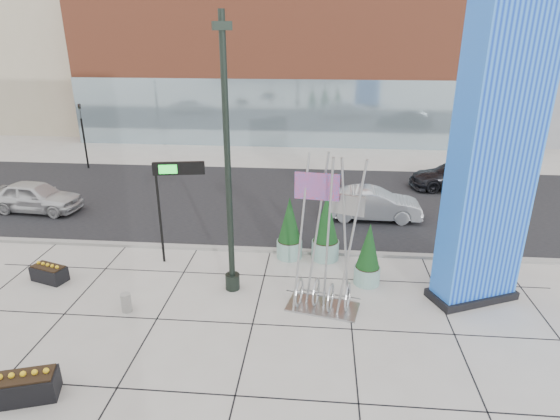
# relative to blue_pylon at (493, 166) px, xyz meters

# --- Properties ---
(ground) EXTENTS (160.00, 160.00, 0.00)m
(ground) POSITION_rel_blue_pylon_xyz_m (-8.07, -1.16, -4.54)
(ground) COLOR #9E9991
(ground) RESTS_ON ground
(street_asphalt) EXTENTS (80.00, 12.00, 0.02)m
(street_asphalt) POSITION_rel_blue_pylon_xyz_m (-8.07, 8.84, -4.53)
(street_asphalt) COLOR black
(street_asphalt) RESTS_ON ground
(curb_edge) EXTENTS (80.00, 0.30, 0.12)m
(curb_edge) POSITION_rel_blue_pylon_xyz_m (-8.07, 2.84, -4.48)
(curb_edge) COLOR gray
(curb_edge) RESTS_ON ground
(tower_podium) EXTENTS (34.00, 10.00, 11.00)m
(tower_podium) POSITION_rel_blue_pylon_xyz_m (-7.07, 25.84, 0.96)
(tower_podium) COLOR #9E492D
(tower_podium) RESTS_ON ground
(tower_glass_front) EXTENTS (34.00, 0.60, 5.00)m
(tower_glass_front) POSITION_rel_blue_pylon_xyz_m (-7.07, 21.04, -2.04)
(tower_glass_front) COLOR #8CA5B2
(tower_glass_front) RESTS_ON ground
(blue_pylon) EXTENTS (3.09, 2.27, 9.41)m
(blue_pylon) POSITION_rel_blue_pylon_xyz_m (0.00, 0.00, 0.00)
(blue_pylon) COLOR #0C32C1
(blue_pylon) RESTS_ON ground
(lamp_post) EXTENTS (0.61, 0.49, 8.93)m
(lamp_post) POSITION_rel_blue_pylon_xyz_m (-8.05, -0.14, -0.89)
(lamp_post) COLOR black
(lamp_post) RESTS_ON ground
(public_art_sculpture) EXTENTS (2.44, 1.58, 5.11)m
(public_art_sculpture) POSITION_rel_blue_pylon_xyz_m (-4.93, -1.07, -3.20)
(public_art_sculpture) COLOR #A6A9AB
(public_art_sculpture) RESTS_ON ground
(concrete_bollard) EXTENTS (0.32, 0.32, 0.63)m
(concrete_bollard) POSITION_rel_blue_pylon_xyz_m (-11.16, -1.81, -4.23)
(concrete_bollard) COLOR gray
(concrete_bollard) RESTS_ON ground
(overhead_street_sign) EXTENTS (1.86, 0.49, 3.95)m
(overhead_street_sign) POSITION_rel_blue_pylon_xyz_m (-10.40, 1.64, -1.16)
(overhead_street_sign) COLOR black
(overhead_street_sign) RESTS_ON ground
(round_planter_east) EXTENTS (0.91, 0.91, 2.28)m
(round_planter_east) POSITION_rel_blue_pylon_xyz_m (-3.41, 0.64, -3.47)
(round_planter_east) COLOR #7CA79E
(round_planter_east) RESTS_ON ground
(round_planter_mid) EXTENTS (1.06, 1.06, 2.65)m
(round_planter_mid) POSITION_rel_blue_pylon_xyz_m (-4.87, 2.44, -3.29)
(round_planter_mid) COLOR #7CA79E
(round_planter_mid) RESTS_ON ground
(round_planter_west) EXTENTS (1.00, 1.00, 2.49)m
(round_planter_west) POSITION_rel_blue_pylon_xyz_m (-6.27, 2.44, -3.37)
(round_planter_west) COLOR #7CA79E
(round_planter_west) RESTS_ON ground
(box_planter_north) EXTENTS (1.37, 0.97, 0.68)m
(box_planter_north) POSITION_rel_blue_pylon_xyz_m (-14.66, -0.16, -4.23)
(box_planter_north) COLOR black
(box_planter_north) RESTS_ON ground
(box_planter_south) EXTENTS (1.58, 1.12, 0.79)m
(box_planter_south) POSITION_rel_blue_pylon_xyz_m (-12.08, -5.66, -4.18)
(box_planter_south) COLOR black
(box_planter_south) RESTS_ON ground
(car_white_west) EXTENTS (4.52, 2.12, 1.50)m
(car_white_west) POSITION_rel_blue_pylon_xyz_m (-18.97, 6.29, -3.80)
(car_white_west) COLOR silver
(car_white_west) RESTS_ON ground
(car_silver_mid) EXTENTS (4.45, 1.59, 1.46)m
(car_silver_mid) POSITION_rel_blue_pylon_xyz_m (-2.64, 6.74, -3.81)
(car_silver_mid) COLOR #B6B9BE
(car_silver_mid) RESTS_ON ground
(car_dark_east) EXTENTS (5.35, 2.79, 1.48)m
(car_dark_east) POSITION_rel_blue_pylon_xyz_m (2.42, 11.75, -3.80)
(car_dark_east) COLOR black
(car_dark_east) RESTS_ON ground
(traffic_signal) EXTENTS (0.15, 0.18, 4.10)m
(traffic_signal) POSITION_rel_blue_pylon_xyz_m (-20.07, 13.84, -2.24)
(traffic_signal) COLOR black
(traffic_signal) RESTS_ON ground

